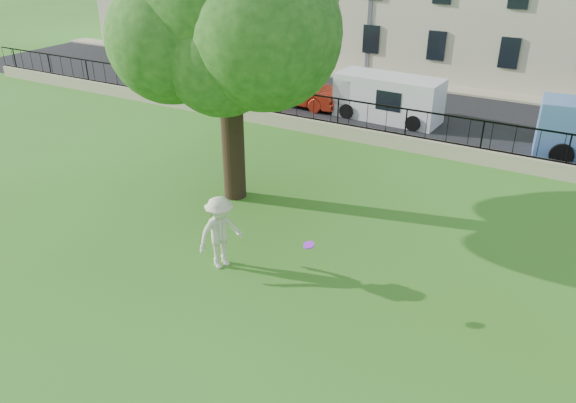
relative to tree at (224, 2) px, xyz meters
The scene contains 10 objects.
ground 8.84m from the tree, 53.96° to the right, with size 120.00×120.00×0.00m, color #396919.
retaining_wall 9.86m from the tree, 62.09° to the left, with size 50.00×0.40×0.60m, color tan.
iron_railing 9.37m from the tree, 62.09° to the left, with size 50.00×0.05×1.13m.
street 13.72m from the tree, 72.47° to the left, with size 60.00×9.00×0.01m, color black.
sidewalk 18.32m from the tree, 77.68° to the left, with size 60.00×1.40×0.12m, color tan.
tree is the anchor object (origin of this frame).
man 6.87m from the tree, 59.43° to the right, with size 1.33×0.76×2.06m, color beige.
frisbee 7.94m from the tree, 38.73° to the right, with size 0.27×0.27×0.03m, color #AA29EC.
red_sedan 12.02m from the tree, 106.24° to the left, with size 1.62×4.66×1.53m, color #B22916.
white_van 11.71m from the tree, 80.78° to the left, with size 4.87×1.90×2.04m, color silver.
Camera 1 is at (6.48, -9.10, 8.39)m, focal length 35.00 mm.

